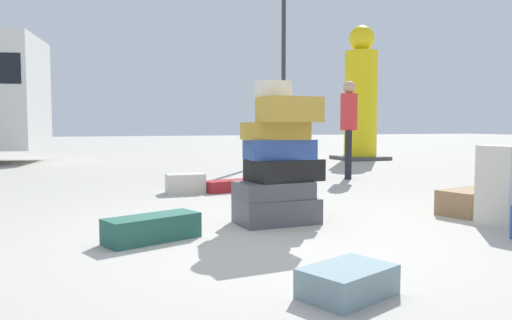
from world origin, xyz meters
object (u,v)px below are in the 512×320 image
(suitcase_cream_right_side, at_px, (185,183))
(yellow_dummy_statue, at_px, (361,101))
(suitcase_cream_left_side, at_px, (497,187))
(person_bearded_onlooker, at_px, (349,121))
(lamp_post, at_px, (284,17))
(suitcase_brown_behind_tower, at_px, (470,202))
(suitcase_tower, at_px, (279,164))
(suitcase_maroon_upright_blue, at_px, (227,186))
(suitcase_slate_foreground_near, at_px, (348,282))
(suitcase_teal_foreground_far, at_px, (152,228))

(suitcase_cream_right_side, bearing_deg, yellow_dummy_statue, 41.40)
(suitcase_cream_left_side, distance_m, person_bearded_onlooker, 4.30)
(suitcase_cream_left_side, relative_size, lamp_post, 0.13)
(suitcase_cream_right_side, bearing_deg, suitcase_cream_left_side, -54.66)
(suitcase_brown_behind_tower, distance_m, suitcase_cream_right_side, 3.67)
(suitcase_brown_behind_tower, height_order, lamp_post, lamp_post)
(suitcase_tower, xyz_separation_m, suitcase_cream_left_side, (1.83, -0.86, -0.20))
(suitcase_maroon_upright_blue, bearing_deg, suitcase_slate_foreground_near, -109.29)
(suitcase_slate_foreground_near, bearing_deg, suitcase_brown_behind_tower, 12.98)
(suitcase_tower, bearing_deg, suitcase_brown_behind_tower, -7.39)
(suitcase_slate_foreground_near, xyz_separation_m, yellow_dummy_statue, (6.01, 9.50, 1.53))
(suitcase_maroon_upright_blue, bearing_deg, suitcase_brown_behind_tower, -65.56)
(person_bearded_onlooker, xyz_separation_m, yellow_dummy_statue, (2.85, 4.18, 0.59))
(suitcase_teal_foreground_far, distance_m, suitcase_maroon_upright_blue, 3.06)
(suitcase_cream_left_side, distance_m, suitcase_maroon_upright_blue, 3.64)
(suitcase_cream_right_side, bearing_deg, person_bearded_onlooker, 16.58)
(suitcase_brown_behind_tower, bearing_deg, suitcase_slate_foreground_near, -158.75)
(suitcase_cream_left_side, xyz_separation_m, lamp_post, (1.83, 9.29, 3.57))
(person_bearded_onlooker, relative_size, yellow_dummy_statue, 0.47)
(suitcase_slate_foreground_near, relative_size, lamp_post, 0.08)
(suitcase_cream_right_side, height_order, suitcase_maroon_upright_blue, suitcase_cream_right_side)
(lamp_post, bearing_deg, suitcase_tower, -113.53)
(suitcase_cream_right_side, bearing_deg, suitcase_slate_foreground_near, -89.24)
(suitcase_slate_foreground_near, height_order, person_bearded_onlooker, person_bearded_onlooker)
(suitcase_tower, xyz_separation_m, suitcase_brown_behind_tower, (2.09, -0.27, -0.44))
(suitcase_tower, distance_m, suitcase_cream_left_side, 2.04)
(lamp_post, bearing_deg, suitcase_teal_foreground_far, -119.42)
(suitcase_brown_behind_tower, height_order, yellow_dummy_statue, yellow_dummy_statue)
(person_bearded_onlooker, bearing_deg, yellow_dummy_statue, 176.54)
(suitcase_tower, relative_size, yellow_dummy_statue, 0.37)
(suitcase_cream_right_side, distance_m, person_bearded_onlooker, 3.35)
(suitcase_brown_behind_tower, xyz_separation_m, suitcase_slate_foreground_near, (-2.52, -1.76, -0.05))
(suitcase_cream_right_side, bearing_deg, suitcase_brown_behind_tower, -46.21)
(suitcase_maroon_upright_blue, xyz_separation_m, yellow_dummy_statue, (5.37, 5.09, 1.54))
(person_bearded_onlooker, xyz_separation_m, lamp_post, (0.95, 5.13, 2.91))
(suitcase_cream_right_side, bearing_deg, suitcase_maroon_upright_blue, -4.80)
(yellow_dummy_statue, distance_m, lamp_post, 3.15)
(suitcase_teal_foreground_far, relative_size, suitcase_maroon_upright_blue, 1.15)
(suitcase_maroon_upright_blue, xyz_separation_m, lamp_post, (3.47, 6.05, 3.87))
(lamp_post, bearing_deg, suitcase_brown_behind_tower, -100.32)
(suitcase_teal_foreground_far, bearing_deg, suitcase_cream_left_side, -31.12)
(suitcase_tower, height_order, suitcase_cream_right_side, suitcase_tower)
(suitcase_tower, relative_size, suitcase_maroon_upright_blue, 2.02)
(suitcase_cream_right_side, bearing_deg, suitcase_teal_foreground_far, -106.13)
(person_bearded_onlooker, bearing_deg, suitcase_teal_foreground_far, -16.94)
(suitcase_teal_foreground_far, distance_m, person_bearded_onlooker, 5.45)
(suitcase_cream_right_side, xyz_separation_m, lamp_post, (4.07, 5.99, 3.81))
(suitcase_maroon_upright_blue, bearing_deg, person_bearded_onlooker, 8.88)
(suitcase_brown_behind_tower, distance_m, suitcase_teal_foreground_far, 3.35)
(suitcase_slate_foreground_near, distance_m, suitcase_cream_right_side, 4.47)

